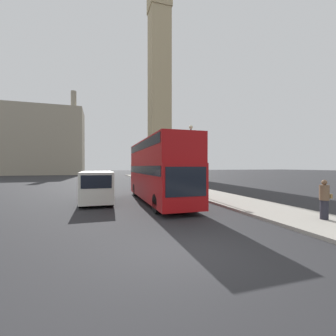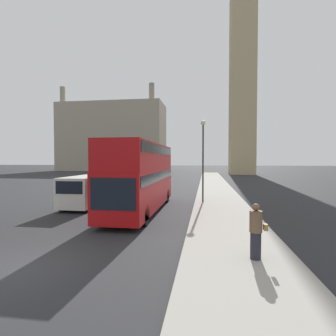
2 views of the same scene
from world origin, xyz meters
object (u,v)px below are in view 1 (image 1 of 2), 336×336
Objects in this scene: clock_tower at (159,56)px; street_lamp at (191,149)px; red_double_decker_bus at (158,168)px; white_van at (97,186)px; pedestrian at (324,200)px; parked_sedan at (97,178)px.

clock_tower is 10.74× the size of street_lamp.
white_van is (-4.26, 0.92, -1.27)m from red_double_decker_bus.
white_van is 9.07m from street_lamp.
pedestrian reaches higher than parked_sedan.
red_double_decker_bus is 4.54m from white_van.
street_lamp is at bearing -68.38° from parked_sedan.
street_lamp reaches higher than pedestrian.
clock_tower is 6.17× the size of red_double_decker_bus.
white_van is at bearing 138.49° from pedestrian.
red_double_decker_bus reaches higher than white_van.
street_lamp is at bearing 16.35° from white_van.
red_double_decker_bus reaches higher than pedestrian.
white_van is at bearing -163.65° from street_lamp.
red_double_decker_bus is (-12.53, -46.44, -31.79)m from clock_tower.
parked_sedan is (-4.41, 24.44, -1.81)m from red_double_decker_bus.
pedestrian is at bearing -41.51° from white_van.
pedestrian is (10.06, -8.90, -0.14)m from white_van.
parked_sedan is (-0.15, 23.53, -0.54)m from white_van.
street_lamp is at bearing 40.01° from red_double_decker_bus.
red_double_decker_bus is 2.54× the size of parked_sedan.
red_double_decker_bus is 5.95× the size of pedestrian.
white_van is at bearing -110.24° from clock_tower.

